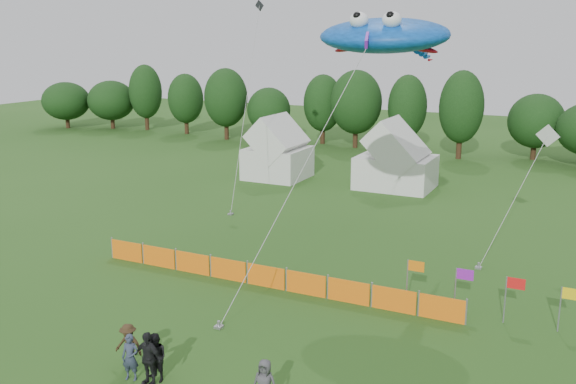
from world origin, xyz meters
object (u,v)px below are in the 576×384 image
at_px(tent_left, 278,153).
at_px(spectator_c, 129,345).
at_px(spectator_d, 148,358).
at_px(stingray_kite, 388,36).
at_px(tent_right, 396,162).
at_px(barrier_fence, 266,276).
at_px(spectator_b, 156,358).
at_px(spectator_a, 130,357).
at_px(spectator_e, 265,384).

height_order(tent_left, spectator_c, tent_left).
xyz_separation_m(tent_left, spectator_d, (10.55, -29.85, -1.11)).
relative_size(spectator_c, stingray_kite, 0.09).
bearing_deg(spectator_c, tent_left, 100.37).
bearing_deg(tent_right, spectator_c, -90.56).
distance_m(tent_right, spectator_c, 30.06).
height_order(barrier_fence, spectator_b, spectator_b).
relative_size(spectator_b, spectator_c, 1.06).
height_order(spectator_a, spectator_d, spectator_d).
xyz_separation_m(tent_left, spectator_b, (10.64, -29.58, -1.20)).
bearing_deg(spectator_a, stingray_kite, 58.08).
bearing_deg(spectator_d, stingray_kite, 81.12).
xyz_separation_m(spectator_a, spectator_d, (0.71, 0.03, 0.12)).
distance_m(tent_left, spectator_d, 31.68).
bearing_deg(spectator_d, tent_right, 96.35).
bearing_deg(tent_left, stingray_kite, -49.07).
distance_m(spectator_c, spectator_e, 5.39).
height_order(spectator_c, stingray_kite, stingray_kite).
relative_size(spectator_c, spectator_e, 0.99).
xyz_separation_m(spectator_c, spectator_e, (5.39, -0.16, 0.01)).
distance_m(spectator_a, spectator_e, 4.80).
distance_m(spectator_b, stingray_kite, 17.37).
xyz_separation_m(tent_right, barrier_fence, (0.52, -21.57, -1.49)).
bearing_deg(spectator_b, tent_left, 123.73).
bearing_deg(spectator_b, tent_right, 106.07).
bearing_deg(stingray_kite, spectator_c, -109.17).
distance_m(spectator_a, spectator_d, 0.72).
bearing_deg(tent_left, barrier_fence, -64.21).
distance_m(spectator_b, spectator_d, 0.31).
bearing_deg(spectator_c, spectator_b, -20.99).
relative_size(tent_left, spectator_b, 2.75).
xyz_separation_m(barrier_fence, spectator_a, (-0.19, -9.11, 0.30)).
relative_size(tent_left, spectator_d, 2.48).
distance_m(tent_left, spectator_c, 30.67).
relative_size(tent_right, spectator_b, 3.37).
xyz_separation_m(tent_right, spectator_b, (1.13, -30.38, -1.16)).
relative_size(spectator_a, spectator_c, 1.02).
bearing_deg(spectator_e, barrier_fence, 113.30).
bearing_deg(stingray_kite, spectator_d, -103.31).
bearing_deg(stingray_kite, spectator_e, -86.69).
bearing_deg(tent_right, stingray_kite, -75.55).
bearing_deg(spectator_d, spectator_b, 75.39).
height_order(tent_left, stingray_kite, stingray_kite).
distance_m(spectator_b, spectator_c, 1.46).
relative_size(barrier_fence, spectator_c, 11.39).
relative_size(spectator_b, spectator_d, 0.90).
xyz_separation_m(spectator_d, spectator_e, (4.06, 0.47, -0.12)).
bearing_deg(tent_right, tent_left, -175.17).
xyz_separation_m(spectator_b, stingray_kite, (3.19, 13.62, 10.28)).
xyz_separation_m(tent_right, spectator_e, (5.09, -30.19, -1.19)).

